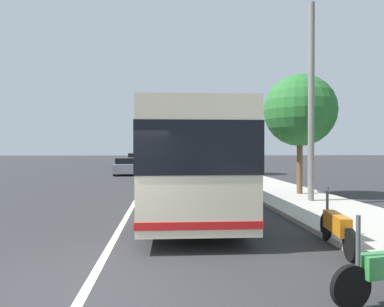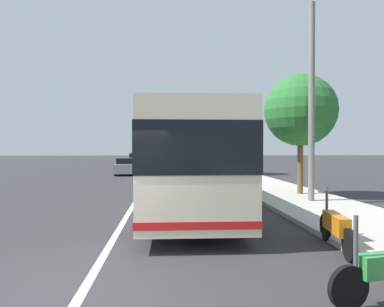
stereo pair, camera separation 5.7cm
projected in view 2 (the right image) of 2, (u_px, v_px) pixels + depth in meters
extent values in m
plane|color=#2D2D30|center=(85.00, 288.00, 5.29)|extent=(220.00, 220.00, 0.00)
cube|color=#B2ADA3|center=(287.00, 194.00, 15.75)|extent=(110.00, 3.60, 0.14)
cube|color=silver|center=(138.00, 197.00, 15.26)|extent=(110.00, 0.16, 0.01)
cube|color=beige|center=(187.00, 159.00, 12.04)|extent=(10.42, 2.72, 2.88)
cube|color=black|center=(187.00, 148.00, 12.03)|extent=(10.46, 2.76, 1.10)
cube|color=red|center=(187.00, 193.00, 12.05)|extent=(10.45, 2.75, 0.16)
cylinder|color=black|center=(157.00, 186.00, 15.30)|extent=(1.00, 0.32, 1.00)
cylinder|color=black|center=(210.00, 185.00, 15.44)|extent=(1.00, 0.32, 1.00)
cylinder|color=black|center=(146.00, 214.00, 8.67)|extent=(1.00, 0.32, 1.00)
cylinder|color=black|center=(239.00, 213.00, 8.80)|extent=(1.00, 0.32, 1.00)
cylinder|color=black|center=(349.00, 288.00, 4.57)|extent=(0.20, 0.60, 0.59)
cylinder|color=#4C4C51|center=(356.00, 242.00, 4.59)|extent=(0.06, 0.06, 0.70)
cylinder|color=black|center=(325.00, 227.00, 8.05)|extent=(0.63, 0.18, 0.62)
cylinder|color=black|center=(349.00, 245.00, 6.55)|extent=(0.63, 0.18, 0.62)
cube|color=orange|center=(336.00, 223.00, 7.30)|extent=(1.15, 0.41, 0.38)
cylinder|color=#4C4C51|center=(327.00, 202.00, 7.93)|extent=(0.06, 0.06, 0.70)
cube|color=gold|center=(137.00, 161.00, 43.06)|extent=(4.44, 1.88, 0.83)
cube|color=black|center=(137.00, 156.00, 43.26)|extent=(2.34, 1.71, 0.59)
cylinder|color=black|center=(143.00, 164.00, 41.68)|extent=(0.64, 0.23, 0.64)
cylinder|color=black|center=(129.00, 164.00, 41.54)|extent=(0.64, 0.23, 0.64)
cylinder|color=black|center=(144.00, 163.00, 44.59)|extent=(0.64, 0.23, 0.64)
cylinder|color=black|center=(131.00, 163.00, 44.44)|extent=(0.64, 0.23, 0.64)
cube|color=gray|center=(128.00, 168.00, 29.08)|extent=(4.71, 2.07, 0.72)
cube|color=black|center=(128.00, 161.00, 29.12)|extent=(2.35, 1.82, 0.48)
cylinder|color=black|center=(138.00, 172.00, 27.66)|extent=(0.65, 0.25, 0.64)
cylinder|color=black|center=(116.00, 172.00, 27.46)|extent=(0.65, 0.25, 0.64)
cylinder|color=black|center=(139.00, 169.00, 30.70)|extent=(0.65, 0.25, 0.64)
cylinder|color=black|center=(119.00, 170.00, 30.50)|extent=(0.65, 0.25, 0.64)
cylinder|color=brown|center=(300.00, 164.00, 15.42)|extent=(0.25, 0.25, 2.89)
sphere|color=#286B2D|center=(300.00, 110.00, 15.38)|extent=(3.18, 3.18, 3.18)
cylinder|color=brown|center=(224.00, 155.00, 28.78)|extent=(0.42, 0.42, 3.17)
sphere|color=#286B2D|center=(224.00, 124.00, 28.75)|extent=(3.37, 3.37, 3.37)
cylinder|color=slate|center=(312.00, 104.00, 13.31)|extent=(0.24, 0.24, 7.73)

